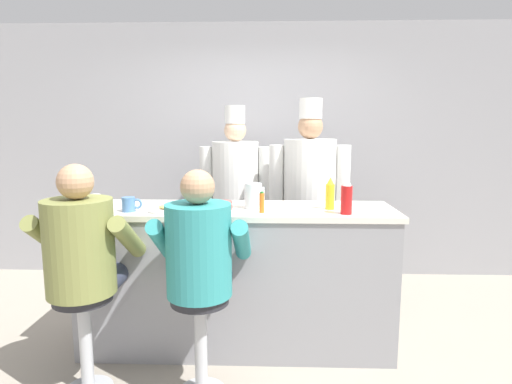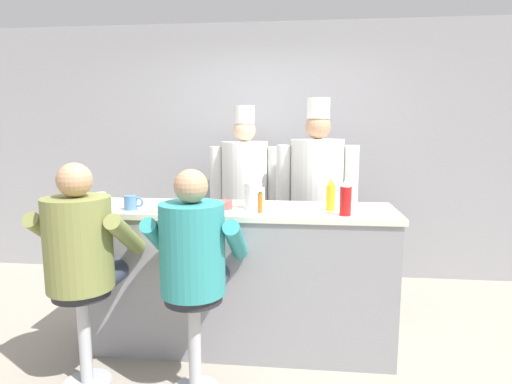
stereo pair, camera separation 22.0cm
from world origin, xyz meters
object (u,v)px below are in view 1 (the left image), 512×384
at_px(ketchup_bottle_red, 347,197).
at_px(cook_in_whites_near, 236,189).
at_px(hot_sauce_bottle_orange, 262,203).
at_px(diner_seated_olive, 83,253).
at_px(cereal_bowl, 222,205).
at_px(coffee_mug_blue, 129,204).
at_px(water_pitcher_clear, 253,196).
at_px(mustard_bottle_yellow, 330,194).
at_px(coffee_mug_white, 96,200).
at_px(diner_seated_teal, 200,257).
at_px(cook_in_whites_far, 309,193).
at_px(breakfast_plate, 167,209).

height_order(ketchup_bottle_red, cook_in_whites_near, cook_in_whites_near).
xyz_separation_m(hot_sauce_bottle_orange, diner_seated_olive, (-1.06, -0.41, -0.24)).
xyz_separation_m(cereal_bowl, coffee_mug_blue, (-0.63, -0.11, 0.02)).
distance_m(water_pitcher_clear, diner_seated_olive, 1.18).
bearing_deg(hot_sauce_bottle_orange, cereal_bowl, 157.51).
distance_m(ketchup_bottle_red, diner_seated_olive, 1.70).
distance_m(mustard_bottle_yellow, coffee_mug_white, 1.70).
height_order(hot_sauce_bottle_orange, diner_seated_teal, diner_seated_teal).
relative_size(coffee_mug_white, cook_in_whites_far, 0.07).
height_order(water_pitcher_clear, cook_in_whites_near, cook_in_whites_near).
bearing_deg(ketchup_bottle_red, cereal_bowl, 170.47).
bearing_deg(diner_seated_olive, coffee_mug_blue, 69.85).
xyz_separation_m(water_pitcher_clear, cook_in_whites_near, (-0.23, 1.24, -0.13)).
xyz_separation_m(ketchup_bottle_red, hot_sauce_bottle_orange, (-0.56, 0.03, -0.05)).
bearing_deg(diner_seated_olive, cereal_bowl, 33.98).
relative_size(breakfast_plate, coffee_mug_white, 2.02).
xyz_separation_m(mustard_bottle_yellow, breakfast_plate, (-1.13, -0.12, -0.09)).
xyz_separation_m(coffee_mug_white, cook_in_whites_near, (0.93, 1.19, -0.09)).
bearing_deg(cook_in_whites_near, ketchup_bottle_red, -58.85).
distance_m(mustard_bottle_yellow, cook_in_whites_near, 1.48).
relative_size(diner_seated_olive, cook_in_whites_near, 0.77).
bearing_deg(diner_seated_teal, cook_in_whites_far, 61.70).
relative_size(cereal_bowl, coffee_mug_white, 1.18).
height_order(cereal_bowl, coffee_mug_blue, coffee_mug_blue).
relative_size(water_pitcher_clear, diner_seated_olive, 0.13).
bearing_deg(cereal_bowl, diner_seated_teal, -98.14).
xyz_separation_m(ketchup_bottle_red, breakfast_plate, (-1.22, 0.04, -0.10)).
relative_size(hot_sauce_bottle_orange, water_pitcher_clear, 0.79).
distance_m(mustard_bottle_yellow, hot_sauce_bottle_orange, 0.50).
height_order(cereal_bowl, diner_seated_teal, diner_seated_teal).
distance_m(ketchup_bottle_red, coffee_mug_white, 1.80).
height_order(breakfast_plate, coffee_mug_blue, coffee_mug_blue).
bearing_deg(hot_sauce_bottle_orange, coffee_mug_white, 170.73).
bearing_deg(cereal_bowl, hot_sauce_bottle_orange, -22.49).
xyz_separation_m(ketchup_bottle_red, water_pitcher_clear, (-0.63, 0.18, -0.03)).
relative_size(ketchup_bottle_red, coffee_mug_white, 2.05).
xyz_separation_m(coffee_mug_white, diner_seated_olive, (0.16, -0.61, -0.22)).
xyz_separation_m(water_pitcher_clear, coffee_mug_white, (-1.16, 0.05, -0.05)).
bearing_deg(cereal_bowl, breakfast_plate, -165.25).
height_order(ketchup_bottle_red, breakfast_plate, ketchup_bottle_red).
distance_m(mustard_bottle_yellow, breakfast_plate, 1.14).
bearing_deg(coffee_mug_blue, coffee_mug_white, 148.77).
relative_size(mustard_bottle_yellow, breakfast_plate, 0.92).
bearing_deg(cereal_bowl, water_pitcher_clear, 9.10).
distance_m(hot_sauce_bottle_orange, cook_in_whites_near, 1.43).
distance_m(ketchup_bottle_red, hot_sauce_bottle_orange, 0.57).
distance_m(cook_in_whites_near, cook_in_whites_far, 0.80).
bearing_deg(coffee_mug_blue, hot_sauce_bottle_orange, -0.66).
bearing_deg(cereal_bowl, cook_in_whites_far, 52.38).
bearing_deg(diner_seated_teal, cook_in_whites_near, 87.92).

